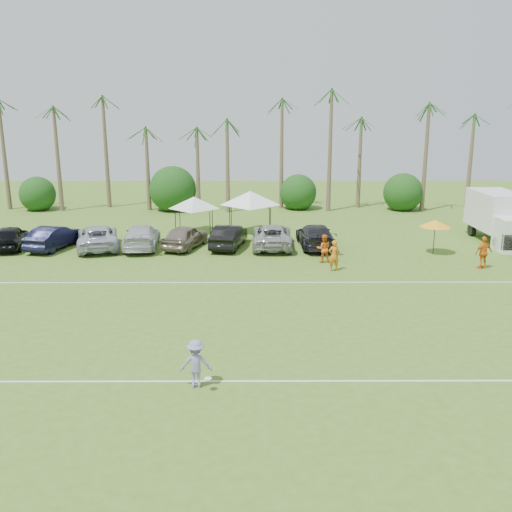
{
  "coord_description": "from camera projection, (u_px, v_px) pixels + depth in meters",
  "views": [
    {
      "loc": [
        1.71,
        -16.81,
        9.63
      ],
      "look_at": [
        1.83,
        13.81,
        1.6
      ],
      "focal_mm": 40.0,
      "sensor_mm": 36.0,
      "label": 1
    }
  ],
  "objects": [
    {
      "name": "sideline_player_a",
      "position": [
        334.0,
        256.0,
        34.34
      ],
      "size": [
        0.78,
        0.61,
        1.89
      ],
      "primitive_type": "imported",
      "rotation": [
        0.0,
        0.0,
        3.4
      ],
      "color": "orange",
      "rests_on": "ground"
    },
    {
      "name": "canopy_tent_right",
      "position": [
        250.0,
        191.0,
        44.2
      ],
      "size": [
        4.75,
        4.75,
        3.85
      ],
      "color": "black",
      "rests_on": "ground"
    },
    {
      "name": "bush_tree_2",
      "position": [
        297.0,
        189.0,
        55.99
      ],
      "size": [
        4.0,
        4.0,
        4.0
      ],
      "color": "brown",
      "rests_on": "ground"
    },
    {
      "name": "frisbee_player",
      "position": [
        196.0,
        364.0,
        20.04
      ],
      "size": [
        1.16,
        0.83,
        1.76
      ],
      "rotation": [
        0.0,
        0.0,
        3.16
      ],
      "color": "#897FB4",
      "rests_on": "ground"
    },
    {
      "name": "palm_tree_2",
      "position": [
        107.0,
        111.0,
        53.07
      ],
      "size": [
        2.4,
        2.4,
        10.9
      ],
      "color": "brown",
      "rests_on": "ground"
    },
    {
      "name": "ground",
      "position": [
        202.0,
        410.0,
        18.7
      ],
      "size": [
        120.0,
        120.0,
        0.0
      ],
      "primitive_type": "plane",
      "color": "#466B20",
      "rests_on": "ground"
    },
    {
      "name": "palm_tree_10",
      "position": [
        481.0,
        111.0,
        53.2
      ],
      "size": [
        2.4,
        2.4,
        10.9
      ],
      "color": "brown",
      "rests_on": "ground"
    },
    {
      "name": "palm_tree_3",
      "position": [
        149.0,
        102.0,
        52.87
      ],
      "size": [
        2.4,
        2.4,
        11.9
      ],
      "color": "brown",
      "rests_on": "ground"
    },
    {
      "name": "parked_car_7",
      "position": [
        315.0,
        236.0,
        40.19
      ],
      "size": [
        2.55,
        5.72,
        1.63
      ],
      "primitive_type": "imported",
      "rotation": [
        0.0,
        0.0,
        3.19
      ],
      "color": "black",
      "rests_on": "ground"
    },
    {
      "name": "palm_tree_8",
      "position": [
        373.0,
        130.0,
        53.6
      ],
      "size": [
        2.4,
        2.4,
        8.9
      ],
      "color": "brown",
      "rests_on": "ground"
    },
    {
      "name": "parked_car_0",
      "position": [
        10.0,
        237.0,
        39.81
      ],
      "size": [
        2.76,
        5.05,
        1.63
      ],
      "primitive_type": "imported",
      "rotation": [
        0.0,
        0.0,
        3.32
      ],
      "color": "black",
      "rests_on": "ground"
    },
    {
      "name": "bush_tree_3",
      "position": [
        399.0,
        189.0,
        56.02
      ],
      "size": [
        4.0,
        4.0,
        4.0
      ],
      "color": "brown",
      "rests_on": "ground"
    },
    {
      "name": "parked_car_1",
      "position": [
        54.0,
        237.0,
        39.79
      ],
      "size": [
        2.82,
        5.21,
        1.63
      ],
      "primitive_type": "imported",
      "rotation": [
        0.0,
        0.0,
        2.91
      ],
      "color": "black",
      "rests_on": "ground"
    },
    {
      "name": "sideline_player_c",
      "position": [
        484.0,
        253.0,
        34.79
      ],
      "size": [
        1.28,
        0.84,
        2.02
      ],
      "primitive_type": "imported",
      "rotation": [
        0.0,
        0.0,
        3.46
      ],
      "color": "orange",
      "rests_on": "ground"
    },
    {
      "name": "canopy_tent_left",
      "position": [
        194.0,
        197.0,
        44.44
      ],
      "size": [
        4.09,
        4.09,
        3.31
      ],
      "color": "black",
      "rests_on": "ground"
    },
    {
      "name": "field_lines",
      "position": [
        217.0,
        321.0,
        26.43
      ],
      "size": [
        80.0,
        12.1,
        0.01
      ],
      "color": "white",
      "rests_on": "ground"
    },
    {
      "name": "sideline_player_b",
      "position": [
        324.0,
        248.0,
        36.22
      ],
      "size": [
        0.89,
        0.7,
        1.81
      ],
      "primitive_type": "imported",
      "rotation": [
        0.0,
        0.0,
        3.15
      ],
      "color": "orange",
      "rests_on": "ground"
    },
    {
      "name": "box_truck",
      "position": [
        500.0,
        216.0,
        41.34
      ],
      "size": [
        2.83,
        7.02,
        3.59
      ],
      "rotation": [
        0.0,
        0.0,
        0.02
      ],
      "color": "white",
      "rests_on": "ground"
    },
    {
      "name": "palm_tree_7",
      "position": [
        321.0,
        102.0,
        52.93
      ],
      "size": [
        2.4,
        2.4,
        11.9
      ],
      "color": "brown",
      "rests_on": "ground"
    },
    {
      "name": "parked_car_2",
      "position": [
        98.0,
        237.0,
        39.86
      ],
      "size": [
        4.14,
        6.36,
        1.63
      ],
      "primitive_type": "imported",
      "rotation": [
        0.0,
        0.0,
        3.41
      ],
      "color": "#B1B3C0",
      "rests_on": "ground"
    },
    {
      "name": "palm_tree_0",
      "position": [
        1.0,
        130.0,
        53.47
      ],
      "size": [
        2.4,
        2.4,
        8.9
      ],
      "color": "brown",
      "rests_on": "ground"
    },
    {
      "name": "palm_tree_9",
      "position": [
        427.0,
        121.0,
        53.4
      ],
      "size": [
        2.4,
        2.4,
        9.9
      ],
      "color": "brown",
      "rests_on": "ground"
    },
    {
      "name": "palm_tree_5",
      "position": [
        235.0,
        121.0,
        53.33
      ],
      "size": [
        2.4,
        2.4,
        9.9
      ],
      "color": "brown",
      "rests_on": "ground"
    },
    {
      "name": "parked_car_6",
      "position": [
        272.0,
        236.0,
        40.21
      ],
      "size": [
        2.78,
        5.9,
        1.63
      ],
      "primitive_type": "imported",
      "rotation": [
        0.0,
        0.0,
        3.13
      ],
      "color": "#9C9C9C",
      "rests_on": "ground"
    },
    {
      "name": "parked_car_4",
      "position": [
        185.0,
        237.0,
        39.97
      ],
      "size": [
        3.22,
        5.13,
        1.63
      ],
      "primitive_type": "imported",
      "rotation": [
        0.0,
        0.0,
        2.85
      ],
      "color": "#7A6B5D",
      "rests_on": "ground"
    },
    {
      "name": "market_umbrella",
      "position": [
        435.0,
        224.0,
        37.96
      ],
      "size": [
        2.1,
        2.1,
        2.33
      ],
      "color": "black",
      "rests_on": "ground"
    },
    {
      "name": "bush_tree_1",
      "position": [
        175.0,
        189.0,
        55.94
      ],
      "size": [
        4.0,
        4.0,
        4.0
      ],
      "color": "brown",
      "rests_on": "ground"
    },
    {
      "name": "palm_tree_4",
      "position": [
        193.0,
        130.0,
        53.54
      ],
      "size": [
        2.4,
        2.4,
        8.9
      ],
      "color": "brown",
      "rests_on": "ground"
    },
    {
      "name": "palm_tree_1",
      "position": [
        54.0,
        121.0,
        53.27
      ],
      "size": [
        2.4,
        2.4,
        9.9
      ],
      "color": "brown",
      "rests_on": "ground"
    },
    {
      "name": "palm_tree_6",
      "position": [
        278.0,
        111.0,
        53.13
      ],
      "size": [
        2.4,
        2.4,
        10.9
      ],
      "color": "brown",
      "rests_on": "ground"
    },
    {
      "name": "bush_tree_0",
      "position": [
        43.0,
        189.0,
        55.89
      ],
      "size": [
        4.0,
        4.0,
        4.0
      ],
      "color": "brown",
      "rests_on": "ground"
    },
    {
      "name": "parked_car_5",
      "position": [
        229.0,
        236.0,
        40.09
      ],
      "size": [
        2.61,
        5.18,
        1.63
      ],
      "primitive_type": "imported",
      "rotation": [
        0.0,
        0.0,
        2.96
      ],
      "color": "black",
      "rests_on": "ground"
    },
    {
      "name": "parked_car_3",
      "position": [
        142.0,
        237.0,
        39.95
      ],
      "size": [
        2.7,
        5.77,
        1.63
      ],
      "primitive_type": "imported",
      "rotation": [
        0.0,
        0.0,
        3.22
      ],
      "color": "silver",
      "rests_on": "ground"
    }
  ]
}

